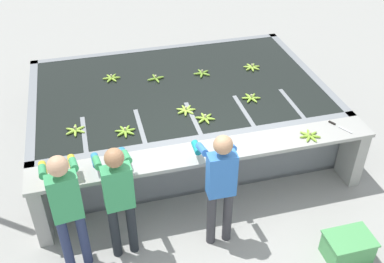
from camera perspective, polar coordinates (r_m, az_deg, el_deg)
ground_plane at (r=5.98m, az=2.55°, el=-10.59°), size 80.00×80.00×0.00m
wash_tank at (r=7.07m, az=-1.70°, el=2.55°), size 4.38×2.83×0.91m
work_ledge at (r=5.69m, az=2.06°, el=-4.54°), size 4.38×0.45×0.91m
worker_0 at (r=4.96m, az=-15.68°, el=-8.77°), size 0.46×0.73×1.60m
worker_1 at (r=5.00m, az=-9.33°, el=-7.77°), size 0.44×0.72×1.56m
worker_2 at (r=5.07m, az=3.61°, el=-6.25°), size 0.41×0.71×1.58m
banana_bunch_floating_0 at (r=7.14m, az=1.30°, el=7.40°), size 0.27×0.28×0.08m
banana_bunch_floating_1 at (r=6.06m, az=1.67°, el=1.69°), size 0.27×0.28×0.08m
banana_bunch_floating_2 at (r=7.02m, az=-4.62°, el=6.74°), size 0.28×0.28×0.08m
banana_bunch_floating_3 at (r=5.88m, az=-8.47°, el=0.03°), size 0.28×0.28×0.08m
banana_bunch_floating_4 at (r=7.38m, az=7.61°, el=8.09°), size 0.28×0.28×0.08m
banana_bunch_floating_5 at (r=6.23m, az=-0.78°, el=2.72°), size 0.28×0.28×0.08m
banana_bunch_floating_6 at (r=7.12m, az=-10.19°, el=6.70°), size 0.28×0.27×0.08m
banana_bunch_floating_7 at (r=6.56m, az=7.53°, el=4.25°), size 0.28×0.28×0.08m
banana_bunch_floating_8 at (r=6.03m, az=-14.60°, el=0.15°), size 0.27×0.28×0.08m
banana_bunch_ledge_0 at (r=5.93m, az=14.72°, el=-0.52°), size 0.28×0.28×0.08m
knife_0 at (r=6.24m, az=17.89°, el=0.77°), size 0.19×0.32×0.02m
crate at (r=5.71m, az=19.16°, el=-13.68°), size 0.55×0.39×0.32m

